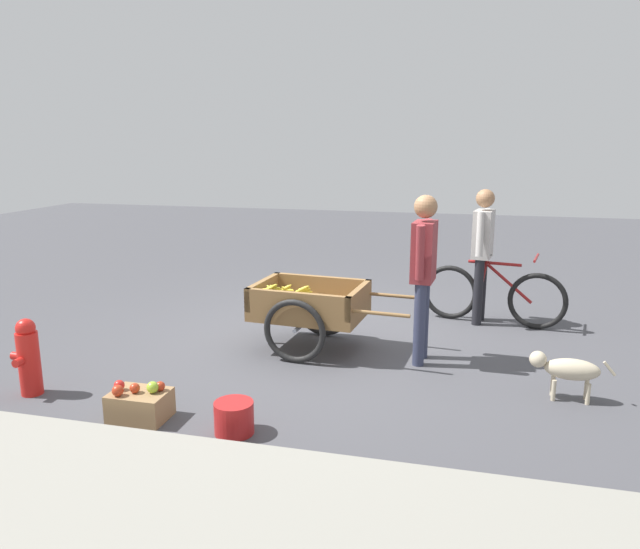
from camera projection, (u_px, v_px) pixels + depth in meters
ground_plane at (326, 339)px, 6.48m from camera, size 24.00×24.00×0.00m
fruit_cart at (309, 308)px, 6.10m from camera, size 1.71×0.99×0.73m
vendor_person at (424, 264)px, 5.62m from camera, size 0.23×0.58×1.63m
bicycle at (493, 295)px, 6.96m from camera, size 1.64×0.49×0.85m
cyclist_person at (483, 244)px, 6.89m from camera, size 0.26×0.60×1.58m
dog at (567, 369)px, 4.91m from camera, size 0.67×0.20×0.40m
fire_hydrant at (28, 357)px, 5.01m from camera, size 0.25×0.25×0.67m
plastic_bucket at (234, 418)px, 4.37m from camera, size 0.29×0.29×0.24m
apple_crate at (140, 404)px, 4.60m from camera, size 0.44×0.32×0.31m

